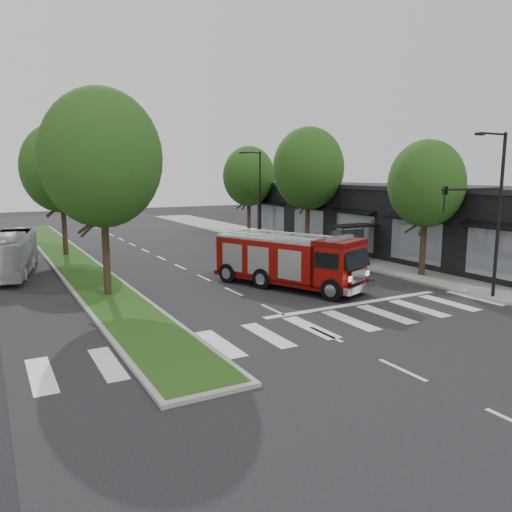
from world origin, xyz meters
The scene contains 14 objects.
ground centered at (0.00, 0.00, 0.00)m, with size 140.00×140.00×0.00m, color black.
sidewalk_right centered at (12.50, 10.00, 0.07)m, with size 5.00×80.00×0.15m, color gray.
median centered at (-6.00, 18.00, 0.08)m, with size 3.00×50.00×0.15m.
storefront_row centered at (17.00, 10.00, 2.50)m, with size 8.00×30.00×5.00m, color black.
bus_shelter centered at (11.20, 8.15, 2.04)m, with size 3.20×1.60×2.61m.
tree_right_near centered at (11.50, 2.00, 5.51)m, with size 4.40×4.40×8.05m.
tree_right_mid centered at (11.50, 14.00, 6.49)m, with size 5.60×5.60×9.72m.
tree_right_far centered at (11.50, 24.00, 5.84)m, with size 5.00×5.00×8.73m.
tree_median_near centered at (-6.00, 6.00, 6.81)m, with size 5.80×5.80×10.16m.
tree_median_far centered at (-6.00, 20.00, 6.49)m, with size 5.60×5.60×9.72m.
streetlight_right_near centered at (9.61, -3.50, 4.67)m, with size 4.08×0.22×8.00m.
streetlight_right_far centered at (10.35, 20.00, 4.48)m, with size 2.11×0.20×8.00m.
fire_engine centered at (3.07, 3.51, 1.45)m, with size 5.77×9.05×3.03m.
city_bus centered at (-9.89, 14.70, 1.29)m, with size 2.18×9.30×2.59m, color silver.
Camera 1 is at (-11.17, -18.81, 6.09)m, focal length 35.00 mm.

